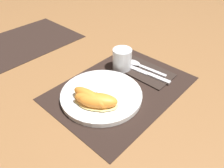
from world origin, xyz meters
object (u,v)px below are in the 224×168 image
at_px(fork, 101,88).
at_px(citrus_wedge_0, 89,98).
at_px(juice_glass, 122,60).
at_px(knife, 144,72).
at_px(plate, 101,95).
at_px(citrus_wedge_2, 98,101).
at_px(citrus_wedge_1, 93,100).
at_px(spoon, 138,65).

xyz_separation_m(fork, citrus_wedge_0, (-0.07, -0.02, 0.02)).
bearing_deg(juice_glass, knife, -70.56).
relative_size(plate, citrus_wedge_2, 2.01).
distance_m(citrus_wedge_0, citrus_wedge_1, 0.02).
height_order(plate, fork, fork).
distance_m(plate, fork, 0.03).
height_order(plate, citrus_wedge_0, citrus_wedge_0).
relative_size(juice_glass, citrus_wedge_1, 0.64).
bearing_deg(fork, juice_glass, 15.51).
bearing_deg(citrus_wedge_1, fork, 28.27).
relative_size(citrus_wedge_1, citrus_wedge_2, 0.98).
bearing_deg(spoon, juice_glass, 145.58).
distance_m(citrus_wedge_1, citrus_wedge_2, 0.01).
distance_m(knife, citrus_wedge_2, 0.25).
relative_size(juice_glass, citrus_wedge_0, 0.62).
relative_size(juice_glass, spoon, 0.48).
bearing_deg(plate, knife, -7.26).
distance_m(spoon, citrus_wedge_1, 0.28).
bearing_deg(knife, citrus_wedge_1, 179.22).
bearing_deg(spoon, citrus_wedge_2, -168.31).
bearing_deg(citrus_wedge_0, knife, -4.32).
distance_m(juice_glass, spoon, 0.07).
height_order(knife, citrus_wedge_1, citrus_wedge_1).
relative_size(juice_glass, citrus_wedge_2, 0.63).
bearing_deg(citrus_wedge_2, knife, 2.23).
bearing_deg(citrus_wedge_0, citrus_wedge_2, -74.94).
bearing_deg(citrus_wedge_0, citrus_wedge_1, -85.11).
distance_m(plate, citrus_wedge_1, 0.06).
height_order(spoon, citrus_wedge_2, citrus_wedge_2).
xyz_separation_m(fork, citrus_wedge_1, (-0.07, -0.04, 0.02)).
distance_m(fork, citrus_wedge_1, 0.08).
distance_m(fork, citrus_wedge_0, 0.08).
bearing_deg(spoon, fork, -178.61).
bearing_deg(knife, plate, 172.74).
xyz_separation_m(juice_glass, spoon, (0.05, -0.04, -0.03)).
distance_m(spoon, citrus_wedge_2, 0.28).
bearing_deg(juice_glass, plate, -160.91).
height_order(fork, citrus_wedge_2, citrus_wedge_2).
bearing_deg(knife, fork, 167.15).
distance_m(spoon, citrus_wedge_0, 0.28).
height_order(plate, citrus_wedge_1, citrus_wedge_1).
bearing_deg(citrus_wedge_1, spoon, 8.82).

